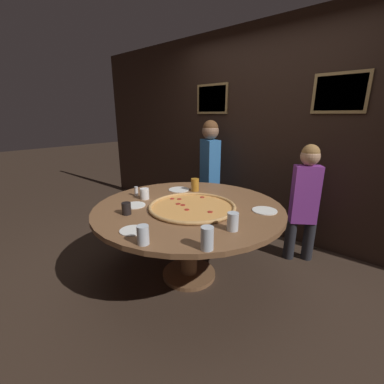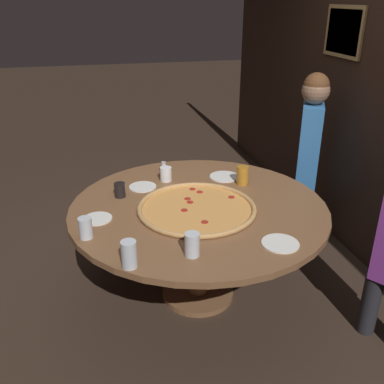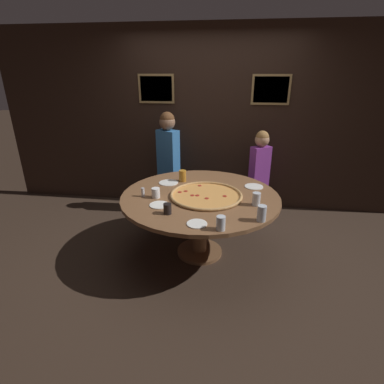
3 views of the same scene
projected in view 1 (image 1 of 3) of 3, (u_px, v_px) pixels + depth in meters
ground_plane at (189, 275)px, 2.57m from camera, size 24.00×24.00×0.00m
back_wall at (264, 134)px, 3.25m from camera, size 6.40×0.08×2.60m
dining_table at (189, 217)px, 2.39m from camera, size 1.72×1.72×0.74m
giant_pizza at (192, 207)px, 2.28m from camera, size 0.78×0.78×0.03m
drink_cup_far_left at (143, 235)px, 1.64m from camera, size 0.08×0.08×0.13m
drink_cup_far_right at (233, 222)px, 1.83m from camera, size 0.08×0.08×0.13m
drink_cup_near_right at (145, 194)px, 2.52m from camera, size 0.09×0.09×0.11m
drink_cup_by_shaker at (195, 185)px, 2.79m from camera, size 0.09×0.09×0.14m
drink_cup_near_left at (207, 238)px, 1.57m from camera, size 0.08×0.08×0.15m
drink_cup_front_edge at (126, 209)px, 2.13m from camera, size 0.08×0.08×0.10m
white_plate_far_back at (179, 190)px, 2.84m from camera, size 0.23×0.23×0.01m
white_plate_near_front at (132, 230)px, 1.84m from camera, size 0.18×0.18×0.01m
white_plate_beside_cup at (265, 211)px, 2.22m from camera, size 0.21×0.21×0.01m
white_plate_left_side at (135, 205)px, 2.35m from camera, size 0.20×0.20×0.01m
condiment_shaker at (136, 191)px, 2.62m from camera, size 0.04×0.04×0.10m
diner_centre_back at (210, 169)px, 3.49m from camera, size 0.39×0.29×1.47m
diner_side_right at (305, 197)px, 2.67m from camera, size 0.32×0.27×1.26m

